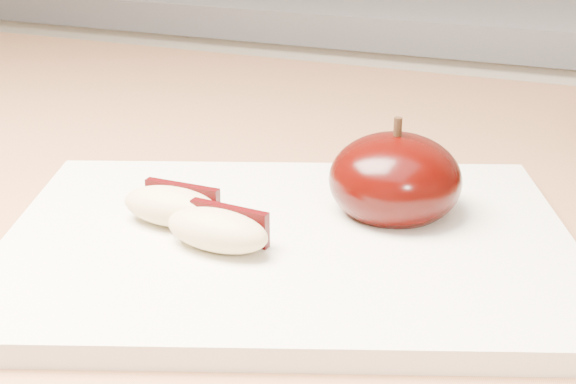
% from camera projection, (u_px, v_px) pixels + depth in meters
% --- Properties ---
extents(back_cabinet, '(2.40, 0.62, 0.94)m').
position_uv_depth(back_cabinet, '(455.00, 272.00, 1.35)').
color(back_cabinet, silver).
rests_on(back_cabinet, ground).
extents(cutting_board, '(0.38, 0.33, 0.01)m').
position_uv_depth(cutting_board, '(288.00, 243.00, 0.45)').
color(cutting_board, silver).
rests_on(cutting_board, island_counter).
extents(apple_half, '(0.09, 0.09, 0.07)m').
position_uv_depth(apple_half, '(395.00, 180.00, 0.47)').
color(apple_half, black).
rests_on(apple_half, cutting_board).
extents(apple_wedge_a, '(0.06, 0.03, 0.02)m').
position_uv_depth(apple_wedge_a, '(173.00, 206.00, 0.46)').
color(apple_wedge_a, '#D4BB86').
rests_on(apple_wedge_a, cutting_board).
extents(apple_wedge_b, '(0.06, 0.03, 0.02)m').
position_uv_depth(apple_wedge_b, '(219.00, 229.00, 0.43)').
color(apple_wedge_b, '#D4BB86').
rests_on(apple_wedge_b, cutting_board).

